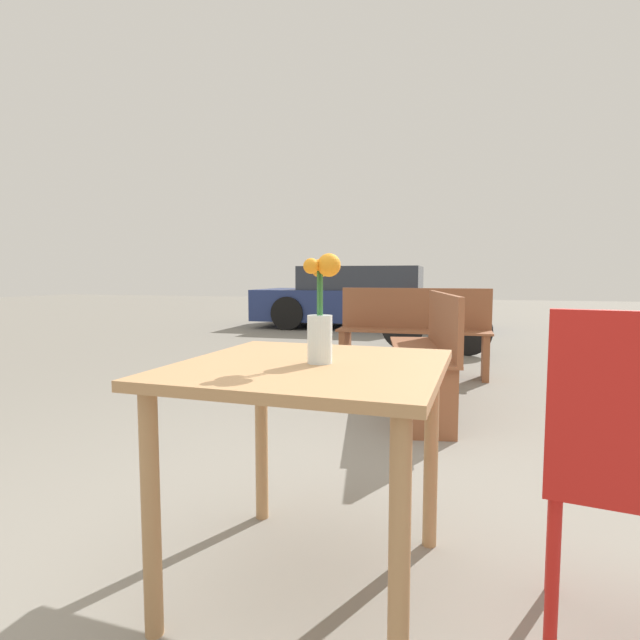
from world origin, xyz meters
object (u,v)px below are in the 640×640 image
(table_front, at_px, (311,397))
(bicycle, at_px, (434,327))
(cafe_chair, at_px, (636,464))
(parked_car, at_px, (362,298))
(bench_middle, at_px, (414,329))
(bench_near, at_px, (429,349))
(flower_vase, at_px, (321,316))

(table_front, relative_size, bicycle, 0.58)
(cafe_chair, relative_size, parked_car, 0.22)
(bench_middle, bearing_deg, cafe_chair, -75.64)
(bench_near, bearing_deg, table_front, -94.91)
(table_front, relative_size, cafe_chair, 0.93)
(cafe_chair, bearing_deg, table_front, 173.47)
(parked_car, bearing_deg, bicycle, -61.48)
(cafe_chair, xyz_separation_m, bench_near, (-0.66, 2.27, -0.07))
(table_front, distance_m, bicycle, 5.02)
(bench_middle, bearing_deg, flower_vase, -88.36)
(bicycle, bearing_deg, cafe_chair, -80.74)
(bench_middle, height_order, bicycle, bench_middle)
(bench_near, xyz_separation_m, bench_middle, (-0.26, 1.32, 0.00))
(bench_near, relative_size, bench_middle, 0.98)
(table_front, xyz_separation_m, cafe_chair, (0.85, -0.10, -0.08))
(bench_near, bearing_deg, parked_car, 106.68)
(bench_near, bearing_deg, cafe_chair, -73.74)
(bicycle, bearing_deg, table_front, -90.19)
(cafe_chair, xyz_separation_m, bench_middle, (-0.92, 3.59, -0.07))
(cafe_chair, distance_m, parked_car, 8.24)
(flower_vase, bearing_deg, bicycle, 90.17)
(bicycle, bearing_deg, parked_car, 118.52)
(table_front, bearing_deg, bench_middle, 91.13)
(flower_vase, bearing_deg, table_front, -174.35)
(flower_vase, relative_size, cafe_chair, 0.37)
(bench_middle, bearing_deg, bench_near, -79.00)
(flower_vase, height_order, parked_car, parked_car)
(bench_near, relative_size, bicycle, 1.02)
(cafe_chair, distance_m, bicycle, 5.18)
(bench_near, relative_size, parked_car, 0.36)
(flower_vase, bearing_deg, cafe_chair, -6.99)
(table_front, height_order, bench_middle, bench_middle)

